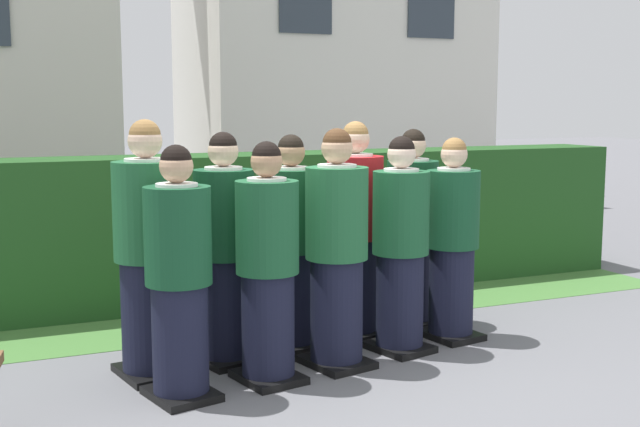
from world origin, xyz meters
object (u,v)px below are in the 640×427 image
at_px(student_rear_row_2, 291,248).
at_px(student_in_red_blazer, 355,235).
at_px(student_rear_row_4, 412,232).
at_px(student_front_row_3, 400,250).
at_px(student_rear_row_1, 225,254).
at_px(student_front_row_4, 452,244).
at_px(student_front_row_2, 337,255).
at_px(student_rear_row_0, 148,256).
at_px(student_front_row_1, 268,269).
at_px(student_front_row_0, 179,280).

distance_m(student_rear_row_2, student_in_red_blazer, 0.60).
xyz_separation_m(student_in_red_blazer, student_rear_row_4, (0.58, 0.11, -0.03)).
xyz_separation_m(student_front_row_3, student_rear_row_1, (-1.27, 0.27, 0.02)).
bearing_deg(student_rear_row_1, student_front_row_4, -4.44).
height_order(student_front_row_2, student_rear_row_0, student_rear_row_0).
bearing_deg(student_rear_row_0, student_rear_row_1, 8.47).
height_order(student_front_row_1, student_front_row_4, student_front_row_1).
bearing_deg(student_rear_row_1, student_front_row_0, -128.88).
relative_size(student_front_row_3, student_in_red_blazer, 0.94).
relative_size(student_rear_row_0, student_in_red_blazer, 1.02).
xyz_separation_m(student_front_row_1, student_rear_row_2, (0.42, 0.63, 0.01)).
bearing_deg(student_front_row_2, student_front_row_0, -170.73).
bearing_deg(student_front_row_2, student_rear_row_2, 103.73).
bearing_deg(student_rear_row_1, student_rear_row_0, -171.53).
height_order(student_front_row_1, student_front_row_2, student_front_row_2).
xyz_separation_m(student_front_row_4, student_rear_row_0, (-2.36, 0.06, 0.08)).
xyz_separation_m(student_front_row_3, student_front_row_4, (0.53, 0.13, -0.01)).
relative_size(student_front_row_2, student_rear_row_0, 0.96).
bearing_deg(student_rear_row_2, student_front_row_0, -145.22).
bearing_deg(student_in_red_blazer, student_rear_row_2, -168.70).
height_order(student_front_row_4, student_in_red_blazer, student_in_red_blazer).
bearing_deg(student_front_row_3, student_rear_row_2, 150.93).
bearing_deg(student_front_row_4, student_front_row_1, -167.53).
height_order(student_front_row_1, student_rear_row_2, student_rear_row_2).
xyz_separation_m(student_front_row_3, student_rear_row_2, (-0.71, 0.39, 0.00)).
xyz_separation_m(student_front_row_0, student_in_red_blazer, (1.62, 0.83, 0.05)).
bearing_deg(student_front_row_4, student_front_row_2, -166.84).
bearing_deg(student_front_row_1, student_front_row_0, -172.36).
distance_m(student_front_row_4, student_rear_row_4, 0.50).
bearing_deg(student_in_red_blazer, student_front_row_1, -143.25).
relative_size(student_rear_row_0, student_rear_row_2, 1.08).
bearing_deg(student_rear_row_4, student_front_row_3, -126.30).
bearing_deg(student_rear_row_2, student_rear_row_1, -167.10).
relative_size(student_front_row_3, student_rear_row_2, 0.99).
relative_size(student_front_row_1, student_rear_row_0, 0.92).
relative_size(student_front_row_1, student_front_row_2, 0.96).
bearing_deg(student_rear_row_0, student_front_row_4, -1.38).
height_order(student_rear_row_2, student_rear_row_4, student_rear_row_4).
bearing_deg(student_front_row_1, student_rear_row_0, 148.51).
bearing_deg(student_in_red_blazer, student_front_row_4, -30.37).
bearing_deg(student_rear_row_0, student_front_row_2, -14.31).
height_order(student_front_row_0, student_rear_row_2, student_rear_row_2).
bearing_deg(student_rear_row_4, student_rear_row_1, -168.29).
height_order(student_front_row_1, student_front_row_3, student_front_row_3).
distance_m(student_front_row_0, student_front_row_1, 0.62).
bearing_deg(student_rear_row_0, student_front_row_0, -80.87).
bearing_deg(student_in_red_blazer, student_front_row_3, -76.46).
distance_m(student_front_row_0, student_rear_row_2, 1.26).
relative_size(student_front_row_0, student_rear_row_4, 0.98).
bearing_deg(student_front_row_1, student_rear_row_1, 105.03).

